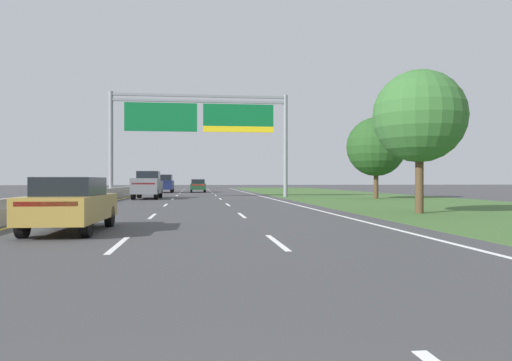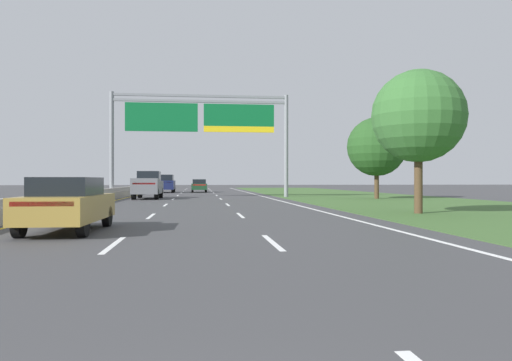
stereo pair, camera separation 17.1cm
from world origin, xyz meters
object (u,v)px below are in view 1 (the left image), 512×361
at_px(car_darkgreen_centre_lane_sedan, 198,186).
at_px(roadside_tree_near, 419,117).
at_px(overhead_sign_gantry, 200,123).
at_px(roadside_tree_mid, 376,147).
at_px(car_gold_left_lane_sedan, 71,203).
at_px(pickup_truck_grey, 147,185).
at_px(car_navy_left_lane_suv, 165,183).

xyz_separation_m(car_darkgreen_centre_lane_sedan, roadside_tree_near, (9.53, -39.12, 3.48)).
relative_size(overhead_sign_gantry, roadside_tree_near, 2.37).
bearing_deg(roadside_tree_near, overhead_sign_gantry, 114.10).
relative_size(car_darkgreen_centre_lane_sedan, roadside_tree_mid, 0.69).
distance_m(car_gold_left_lane_sedan, car_darkgreen_centre_lane_sedan, 45.23).
bearing_deg(pickup_truck_grey, car_darkgreen_centre_lane_sedan, -10.85).
distance_m(pickup_truck_grey, roadside_tree_mid, 18.35).
bearing_deg(roadside_tree_mid, car_gold_left_lane_sedan, -128.19).
bearing_deg(roadside_tree_mid, car_navy_left_lane_suv, 129.08).
bearing_deg(overhead_sign_gantry, pickup_truck_grey, -154.33).
distance_m(roadside_tree_near, roadside_tree_mid, 17.10).
bearing_deg(car_darkgreen_centre_lane_sedan, car_gold_left_lane_sedan, 174.96).
bearing_deg(roadside_tree_mid, car_darkgreen_centre_lane_sedan, 121.51).
xyz_separation_m(car_darkgreen_centre_lane_sedan, roadside_tree_mid, (13.83, -22.57, 3.28)).
xyz_separation_m(pickup_truck_grey, roadside_tree_mid, (17.92, -2.54, 3.02)).
height_order(car_darkgreen_centre_lane_sedan, roadside_tree_mid, roadside_tree_mid).
bearing_deg(car_darkgreen_centre_lane_sedan, car_navy_left_lane_suv, 100.96).
height_order(car_navy_left_lane_suv, car_darkgreen_centre_lane_sedan, car_navy_left_lane_suv).
height_order(overhead_sign_gantry, pickup_truck_grey, overhead_sign_gantry).
distance_m(overhead_sign_gantry, car_darkgreen_centre_lane_sedan, 18.84).
height_order(car_gold_left_lane_sedan, roadside_tree_near, roadside_tree_near).
distance_m(overhead_sign_gantry, roadside_tree_near, 23.20).
bearing_deg(pickup_truck_grey, overhead_sign_gantry, -63.64).
bearing_deg(pickup_truck_grey, roadside_tree_mid, -97.37).
bearing_deg(roadside_tree_mid, roadside_tree_near, -104.57).
bearing_deg(car_navy_left_lane_suv, car_gold_left_lane_sedan, -179.77).
distance_m(car_gold_left_lane_sedan, car_navy_left_lane_suv, 44.30).
xyz_separation_m(car_gold_left_lane_sedan, car_navy_left_lane_suv, (-0.01, 44.30, 0.28)).
bearing_deg(roadside_tree_near, car_gold_left_lane_sedan, -156.06).
bearing_deg(car_navy_left_lane_suv, car_darkgreen_centre_lane_sedan, -78.68).
height_order(roadside_tree_near, roadside_tree_mid, roadside_tree_mid).
xyz_separation_m(car_navy_left_lane_suv, roadside_tree_mid, (17.71, -21.81, 3.00)).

